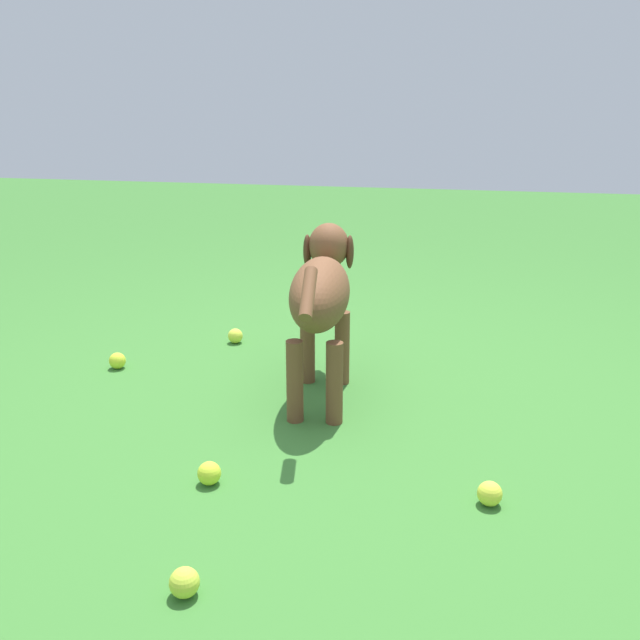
{
  "coord_description": "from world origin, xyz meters",
  "views": [
    {
      "loc": [
        -2.0,
        -0.44,
        1.0
      ],
      "look_at": [
        0.15,
        0.07,
        0.3
      ],
      "focal_mm": 37.51,
      "sensor_mm": 36.0,
      "label": 1
    }
  ],
  "objects_px": {
    "dog": "(322,292)",
    "tennis_ball_4": "(490,494)",
    "tennis_ball_2": "(209,473)",
    "tennis_ball_0": "(184,582)",
    "tennis_ball_1": "(235,336)",
    "tennis_ball_3": "(117,361)"
  },
  "relations": [
    {
      "from": "dog",
      "to": "tennis_ball_4",
      "type": "xyz_separation_m",
      "value": [
        -0.59,
        -0.59,
        -0.36
      ]
    },
    {
      "from": "dog",
      "to": "tennis_ball_2",
      "type": "relative_size",
      "value": 13.13
    },
    {
      "from": "dog",
      "to": "tennis_ball_2",
      "type": "xyz_separation_m",
      "value": [
        -0.67,
        0.16,
        -0.36
      ]
    },
    {
      "from": "tennis_ball_0",
      "to": "dog",
      "type": "bearing_deg",
      "value": -2.2
    },
    {
      "from": "dog",
      "to": "tennis_ball_1",
      "type": "distance_m",
      "value": 0.77
    },
    {
      "from": "tennis_ball_0",
      "to": "tennis_ball_1",
      "type": "relative_size",
      "value": 1.0
    },
    {
      "from": "dog",
      "to": "tennis_ball_0",
      "type": "xyz_separation_m",
      "value": [
        -1.1,
        0.04,
        -0.36
      ]
    },
    {
      "from": "dog",
      "to": "tennis_ball_2",
      "type": "height_order",
      "value": "dog"
    },
    {
      "from": "tennis_ball_2",
      "to": "tennis_ball_4",
      "type": "height_order",
      "value": "same"
    },
    {
      "from": "tennis_ball_2",
      "to": "tennis_ball_3",
      "type": "relative_size",
      "value": 1.0
    },
    {
      "from": "dog",
      "to": "tennis_ball_1",
      "type": "relative_size",
      "value": 13.13
    },
    {
      "from": "tennis_ball_0",
      "to": "tennis_ball_2",
      "type": "xyz_separation_m",
      "value": [
        0.43,
        0.12,
        0.0
      ]
    },
    {
      "from": "tennis_ball_2",
      "to": "tennis_ball_3",
      "type": "bearing_deg",
      "value": 43.58
    },
    {
      "from": "tennis_ball_3",
      "to": "tennis_ball_4",
      "type": "relative_size",
      "value": 1.0
    },
    {
      "from": "tennis_ball_1",
      "to": "tennis_ball_4",
      "type": "xyz_separation_m",
      "value": [
        -1.06,
        -1.1,
        0.0
      ]
    },
    {
      "from": "tennis_ball_3",
      "to": "tennis_ball_0",
      "type": "bearing_deg",
      "value": -144.94
    },
    {
      "from": "tennis_ball_0",
      "to": "tennis_ball_4",
      "type": "distance_m",
      "value": 0.81
    },
    {
      "from": "dog",
      "to": "tennis_ball_1",
      "type": "xyz_separation_m",
      "value": [
        0.46,
        0.5,
        -0.36
      ]
    },
    {
      "from": "tennis_ball_1",
      "to": "tennis_ball_2",
      "type": "bearing_deg",
      "value": -163.24
    },
    {
      "from": "tennis_ball_4",
      "to": "tennis_ball_3",
      "type": "bearing_deg",
      "value": 65.68
    },
    {
      "from": "tennis_ball_0",
      "to": "tennis_ball_4",
      "type": "height_order",
      "value": "same"
    },
    {
      "from": "dog",
      "to": "tennis_ball_3",
      "type": "height_order",
      "value": "dog"
    }
  ]
}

